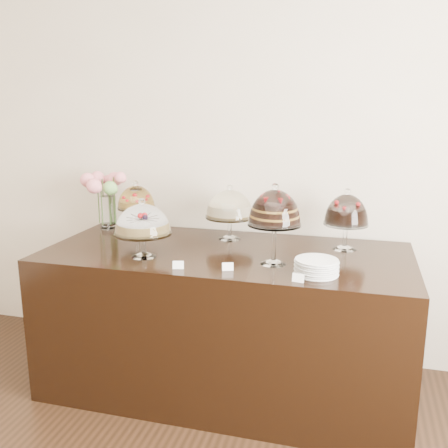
% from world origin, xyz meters
% --- Properties ---
extents(wall_back, '(5.00, 0.04, 3.00)m').
position_xyz_m(wall_back, '(0.00, 3.00, 1.50)').
color(wall_back, beige).
rests_on(wall_back, ground).
extents(display_counter, '(2.20, 1.00, 0.90)m').
position_xyz_m(display_counter, '(0.00, 2.45, 0.45)').
color(display_counter, black).
rests_on(display_counter, ground).
extents(cake_stand_sugar_sponge, '(0.33, 0.33, 0.35)m').
position_xyz_m(cake_stand_sugar_sponge, '(-0.43, 2.21, 1.11)').
color(cake_stand_sugar_sponge, white).
rests_on(cake_stand_sugar_sponge, display_counter).
extents(cake_stand_choco_layer, '(0.30, 0.30, 0.45)m').
position_xyz_m(cake_stand_choco_layer, '(0.32, 2.28, 1.20)').
color(cake_stand_choco_layer, white).
rests_on(cake_stand_choco_layer, display_counter).
extents(cake_stand_cheesecake, '(0.32, 0.32, 0.36)m').
position_xyz_m(cake_stand_cheesecake, '(-0.05, 2.73, 1.12)').
color(cake_stand_cheesecake, white).
rests_on(cake_stand_cheesecake, display_counter).
extents(cake_stand_dark_choco, '(0.27, 0.27, 0.38)m').
position_xyz_m(cake_stand_dark_choco, '(0.69, 2.68, 1.13)').
color(cake_stand_dark_choco, white).
rests_on(cake_stand_dark_choco, display_counter).
extents(cake_stand_fruit_tart, '(0.26, 0.26, 0.37)m').
position_xyz_m(cake_stand_fruit_tart, '(-0.70, 2.70, 1.13)').
color(cake_stand_fruit_tart, white).
rests_on(cake_stand_fruit_tart, display_counter).
extents(flower_vase, '(0.33, 0.32, 0.41)m').
position_xyz_m(flower_vase, '(-0.97, 2.77, 1.17)').
color(flower_vase, white).
rests_on(flower_vase, display_counter).
extents(plate_stack, '(0.23, 0.23, 0.08)m').
position_xyz_m(plate_stack, '(0.57, 2.15, 0.94)').
color(plate_stack, white).
rests_on(plate_stack, display_counter).
extents(price_card_left, '(0.06, 0.03, 0.04)m').
position_xyz_m(price_card_left, '(-0.16, 2.05, 0.92)').
color(price_card_left, white).
rests_on(price_card_left, display_counter).
extents(price_card_right, '(0.06, 0.02, 0.04)m').
position_xyz_m(price_card_right, '(0.49, 2.02, 0.92)').
color(price_card_right, white).
rests_on(price_card_right, display_counter).
extents(price_card_extra, '(0.06, 0.03, 0.04)m').
position_xyz_m(price_card_extra, '(0.11, 2.09, 0.92)').
color(price_card_extra, white).
rests_on(price_card_extra, display_counter).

